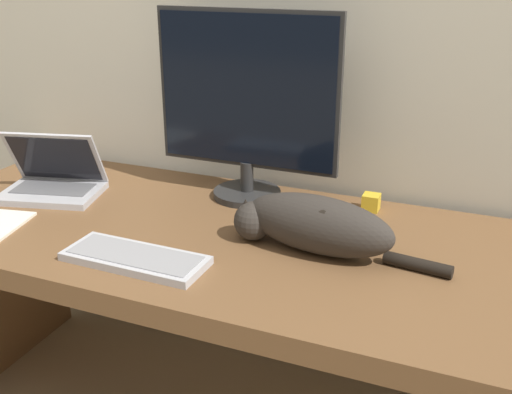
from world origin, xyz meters
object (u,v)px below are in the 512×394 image
object	(u,v)px
laptop	(53,182)
cat	(313,223)
monitor	(247,104)
external_keyboard	(135,258)

from	to	relation	value
laptop	cat	distance (m)	0.87
monitor	cat	world-z (taller)	monitor
monitor	cat	bearing A→B (deg)	-43.25
external_keyboard	monitor	bearing A→B (deg)	81.71
monitor	laptop	distance (m)	0.66
external_keyboard	cat	size ratio (longest dim) A/B	0.64
cat	external_keyboard	bearing A→B (deg)	-141.85
laptop	monitor	bearing A→B (deg)	6.52
monitor	external_keyboard	size ratio (longest dim) A/B	1.57
monitor	laptop	world-z (taller)	monitor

